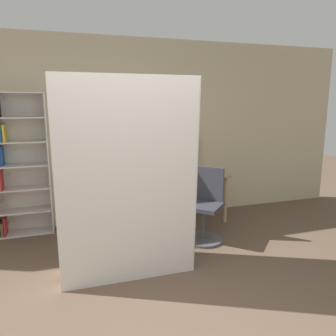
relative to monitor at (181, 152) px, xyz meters
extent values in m
cube|color=#C6B793|center=(-1.14, 0.14, 0.33)|extent=(8.00, 0.06, 2.70)
cube|color=tan|center=(-0.09, -0.23, -0.31)|extent=(1.35, 0.68, 0.03)
cylinder|color=tan|center=(-0.70, -0.51, -0.67)|extent=(0.05, 0.05, 0.70)
cylinder|color=tan|center=(0.53, -0.51, -0.67)|extent=(0.05, 0.05, 0.70)
cylinder|color=tan|center=(-0.70, 0.05, -0.67)|extent=(0.05, 0.05, 0.70)
cylinder|color=tan|center=(0.53, 0.05, -0.67)|extent=(0.05, 0.05, 0.70)
cylinder|color=black|center=(0.00, 0.00, -0.28)|extent=(0.18, 0.18, 0.02)
cylinder|color=black|center=(0.00, 0.00, -0.22)|extent=(0.04, 0.04, 0.10)
cube|color=black|center=(0.00, 0.00, 0.02)|extent=(0.57, 0.02, 0.41)
cube|color=#0A1E38|center=(0.00, 0.00, 0.02)|extent=(0.55, 0.03, 0.39)
cylinder|color=#4C4C51|center=(-0.06, -1.03, -1.01)|extent=(0.52, 0.52, 0.03)
cylinder|color=#4C4C51|center=(-0.06, -1.03, -0.78)|extent=(0.05, 0.05, 0.42)
cube|color=#33333D|center=(-0.06, -1.03, -0.55)|extent=(0.62, 0.62, 0.05)
cube|color=#33333D|center=(0.08, -0.89, -0.30)|extent=(0.31, 0.30, 0.45)
cube|color=beige|center=(-1.93, -0.05, -0.07)|extent=(0.02, 0.32, 1.91)
cube|color=beige|center=(-2.33, 0.10, -0.07)|extent=(0.82, 0.02, 1.91)
cube|color=beige|center=(-2.33, -0.05, -1.01)|extent=(0.78, 0.29, 0.02)
cube|color=beige|center=(-2.33, -0.05, -0.70)|extent=(0.78, 0.29, 0.02)
cube|color=beige|center=(-2.33, -0.05, -0.38)|extent=(0.78, 0.29, 0.02)
cube|color=beige|center=(-2.33, -0.05, -0.07)|extent=(0.78, 0.29, 0.02)
cube|color=beige|center=(-2.33, -0.05, 0.25)|extent=(0.78, 0.29, 0.02)
cube|color=beige|center=(-2.33, -0.05, 0.56)|extent=(0.78, 0.29, 0.02)
cube|color=beige|center=(-2.33, -0.05, 0.88)|extent=(0.78, 0.29, 0.02)
cube|color=brown|center=(-2.58, -0.06, -0.91)|extent=(0.03, 0.23, 0.18)
cube|color=red|center=(-2.54, -0.09, -0.88)|extent=(0.02, 0.19, 0.25)
cube|color=silver|center=(-2.56, -0.04, -0.28)|extent=(0.02, 0.16, 0.18)
cube|color=red|center=(-2.53, -0.10, -0.24)|extent=(0.02, 0.19, 0.27)
cube|color=#1E4C9E|center=(-2.51, -0.04, 0.07)|extent=(0.04, 0.17, 0.26)
cube|color=#287A38|center=(-2.51, -0.01, 0.36)|extent=(0.04, 0.21, 0.21)
cube|color=#1E4C9E|center=(-2.48, -0.03, 0.36)|extent=(0.02, 0.24, 0.20)
cube|color=gold|center=(-2.45, -0.05, 0.37)|extent=(0.03, 0.21, 0.22)
cube|color=silver|center=(-1.15, -1.68, 0.00)|extent=(1.36, 0.29, 2.03)
cube|color=beige|center=(-0.48, -1.68, 0.00)|extent=(0.01, 0.29, 1.99)
cube|color=silver|center=(-1.15, -1.36, -0.01)|extent=(1.36, 0.25, 2.03)
cube|color=beige|center=(-0.48, -1.36, -0.01)|extent=(0.01, 0.25, 1.99)
camera|label=1|loc=(-1.73, -4.72, 0.75)|focal=35.00mm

